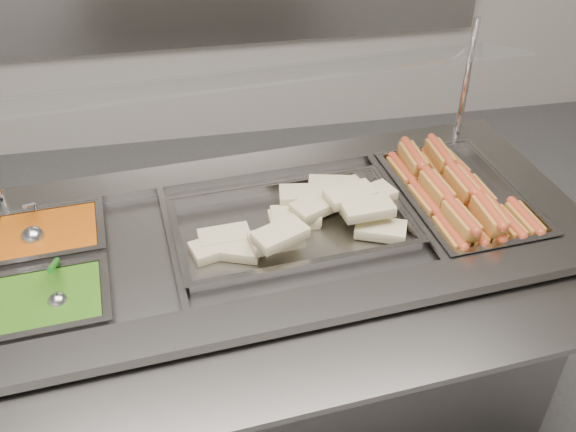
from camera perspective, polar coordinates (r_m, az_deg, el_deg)
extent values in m
cube|color=gray|center=(2.13, -1.26, -10.21)|extent=(1.78, 0.87, 0.83)
cube|color=gray|center=(1.60, 1.63, -8.20)|extent=(1.80, 0.28, 0.03)
cube|color=gray|center=(2.11, -3.74, 4.33)|extent=(1.80, 0.28, 0.03)
cube|color=gray|center=(2.16, 20.57, 2.71)|extent=(0.17, 0.55, 0.03)
cube|color=black|center=(1.91, -1.38, -3.67)|extent=(1.59, 0.68, 0.02)
cube|color=gray|center=(1.95, 10.30, 1.18)|extent=(0.07, 0.54, 0.01)
cube|color=gray|center=(1.80, -10.30, -2.35)|extent=(0.07, 0.54, 0.01)
cube|color=gray|center=(1.52, 3.39, -13.13)|extent=(1.73, 0.39, 0.02)
cylinder|color=silver|center=(2.23, 15.58, 11.55)|extent=(0.02, 0.02, 0.42)
cube|color=silver|center=(1.81, -3.22, 12.15)|extent=(1.59, 0.42, 0.08)
cube|color=#AE4409|center=(1.95, -20.33, -2.18)|extent=(0.28, 0.23, 0.08)
cube|color=#1B560D|center=(1.74, -20.44, -7.76)|extent=(0.28, 0.23, 0.08)
cube|color=#8C5B1D|center=(1.88, 14.17, -1.76)|extent=(0.06, 0.15, 0.05)
cylinder|color=#B53620|center=(1.86, 14.27, -1.24)|extent=(0.04, 0.16, 0.03)
cube|color=#8C5B1D|center=(1.99, 12.01, 1.17)|extent=(0.06, 0.15, 0.05)
cylinder|color=#B53620|center=(1.98, 12.08, 1.64)|extent=(0.05, 0.16, 0.03)
cube|color=#8C5B1D|center=(2.11, 10.07, 3.74)|extent=(0.06, 0.15, 0.05)
cylinder|color=#B53620|center=(2.10, 10.13, 4.19)|extent=(0.05, 0.16, 0.03)
cube|color=#8C5B1D|center=(1.90, 15.74, -1.44)|extent=(0.06, 0.15, 0.05)
cylinder|color=#B53620|center=(1.89, 15.85, -0.93)|extent=(0.05, 0.16, 0.03)
cube|color=#8C5B1D|center=(2.02, 13.51, 1.38)|extent=(0.07, 0.15, 0.05)
cylinder|color=#B53620|center=(2.00, 13.60, 1.90)|extent=(0.05, 0.16, 0.03)
cube|color=#8C5B1D|center=(2.14, 11.51, 3.90)|extent=(0.06, 0.15, 0.05)
cylinder|color=#B53620|center=(2.12, 11.58, 4.40)|extent=(0.04, 0.16, 0.03)
cube|color=#8C5B1D|center=(1.93, 17.30, -1.10)|extent=(0.06, 0.15, 0.05)
cylinder|color=#B53620|center=(1.92, 17.41, -0.62)|extent=(0.04, 0.16, 0.03)
cube|color=#8C5B1D|center=(2.04, 15.01, 1.70)|extent=(0.06, 0.15, 0.05)
cylinder|color=#B53620|center=(2.03, 15.10, 2.15)|extent=(0.04, 0.16, 0.03)
cube|color=#8C5B1D|center=(2.16, 12.96, 4.17)|extent=(0.06, 0.15, 0.05)
cylinder|color=#B53620|center=(2.15, 13.03, 4.61)|extent=(0.05, 0.16, 0.03)
cube|color=#8C5B1D|center=(1.96, 18.79, -0.83)|extent=(0.06, 0.15, 0.05)
cylinder|color=#B53620|center=(1.95, 18.92, -0.32)|extent=(0.04, 0.16, 0.03)
cube|color=#8C5B1D|center=(2.07, 16.47, 1.94)|extent=(0.06, 0.15, 0.05)
cylinder|color=#B53620|center=(2.06, 16.56, 2.39)|extent=(0.04, 0.16, 0.03)
cube|color=#8C5B1D|center=(2.19, 14.35, 4.31)|extent=(0.07, 0.15, 0.05)
cylinder|color=#B53620|center=(2.18, 14.44, 4.82)|extent=(0.05, 0.16, 0.03)
cube|color=#8C5B1D|center=(1.99, 20.23, -0.51)|extent=(0.06, 0.15, 0.05)
cylinder|color=#B53620|center=(1.98, 20.36, -0.03)|extent=(0.04, 0.16, 0.03)
cube|color=#8C5B1D|center=(1.86, 15.10, -0.39)|extent=(0.07, 0.15, 0.05)
cylinder|color=#B53620|center=(1.85, 15.20, 0.12)|extent=(0.05, 0.16, 0.03)
cube|color=#8C5B1D|center=(1.97, 13.06, 2.35)|extent=(0.06, 0.15, 0.05)
cylinder|color=#B53620|center=(1.96, 13.14, 2.86)|extent=(0.04, 0.16, 0.03)
cube|color=#8C5B1D|center=(2.10, 11.01, 5.02)|extent=(0.05, 0.14, 0.05)
cylinder|color=#B53620|center=(2.09, 11.08, 5.51)|extent=(0.03, 0.16, 0.03)
cube|color=#8C5B1D|center=(1.90, 17.41, 0.02)|extent=(0.05, 0.14, 0.05)
cylinder|color=#B53620|center=(1.89, 17.53, 0.53)|extent=(0.03, 0.16, 0.03)
cube|color=#8C5B1D|center=(2.01, 15.13, 2.75)|extent=(0.06, 0.15, 0.05)
cylinder|color=#B53620|center=(2.00, 15.23, 3.25)|extent=(0.04, 0.16, 0.03)
cube|color=#8C5B1D|center=(2.14, 13.33, 5.26)|extent=(0.05, 0.14, 0.05)
cylinder|color=#B53620|center=(2.13, 13.41, 5.74)|extent=(0.03, 0.16, 0.03)
cube|color=tan|center=(1.87, 0.54, -0.29)|extent=(0.14, 0.08, 0.03)
cube|color=tan|center=(1.99, 4.79, 2.31)|extent=(0.16, 0.12, 0.03)
cube|color=tan|center=(1.78, -6.30, -2.78)|extent=(0.16, 0.12, 0.03)
cube|color=tan|center=(1.77, -4.74, -2.92)|extent=(0.16, 0.13, 0.03)
cube|color=tan|center=(1.87, 0.69, 0.00)|extent=(0.15, 0.09, 0.03)
cube|color=tan|center=(1.81, -5.65, -1.92)|extent=(0.15, 0.09, 0.03)
cube|color=tan|center=(1.95, 4.20, 1.56)|extent=(0.16, 0.13, 0.03)
cube|color=tan|center=(1.84, 8.24, -1.19)|extent=(0.16, 0.13, 0.03)
cube|color=tan|center=(1.96, 3.93, 2.66)|extent=(0.16, 0.11, 0.03)
cube|color=tan|center=(1.87, 2.55, 0.92)|extent=(0.16, 0.14, 0.03)
cube|color=tan|center=(1.87, 6.87, 0.70)|extent=(0.15, 0.10, 0.03)
cube|color=tan|center=(1.93, 7.39, 1.79)|extent=(0.16, 0.12, 0.03)
cube|color=tan|center=(1.92, 1.38, 1.88)|extent=(0.15, 0.10, 0.03)
cube|color=tan|center=(1.75, -1.05, -2.08)|extent=(0.15, 0.10, 0.03)
cube|color=tan|center=(1.82, 7.10, 0.67)|extent=(0.15, 0.09, 0.03)
cube|color=tan|center=(1.71, -0.69, -1.67)|extent=(0.16, 0.13, 0.03)
cube|color=tan|center=(1.87, 5.56, 1.90)|extent=(0.16, 0.11, 0.03)
sphere|color=silver|center=(1.92, -21.70, -1.80)|extent=(0.07, 0.07, 0.07)
cylinder|color=silver|center=(1.95, -22.00, 0.88)|extent=(0.02, 0.15, 0.10)
sphere|color=silver|center=(1.70, -19.74, -7.23)|extent=(0.05, 0.05, 0.05)
cylinder|color=#147016|center=(1.72, -20.12, -4.12)|extent=(0.03, 0.14, 0.09)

